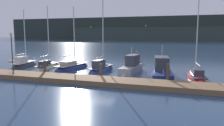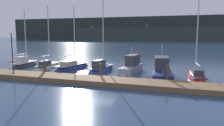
{
  "view_description": "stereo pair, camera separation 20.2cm",
  "coord_description": "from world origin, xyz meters",
  "px_view_note": "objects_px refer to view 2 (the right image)",
  "views": [
    {
      "loc": [
        7.93,
        -21.04,
        4.69
      ],
      "look_at": [
        0.0,
        3.27,
        1.2
      ],
      "focal_mm": 35.0,
      "sensor_mm": 36.0,
      "label": 1
    },
    {
      "loc": [
        8.12,
        -20.98,
        4.69
      ],
      "look_at": [
        0.0,
        3.27,
        1.2
      ],
      "focal_mm": 35.0,
      "sensor_mm": 36.0,
      "label": 2
    }
  ],
  "objects_px": {
    "sailboat_berth_2": "(48,67)",
    "motorboat_berth_6": "(161,72)",
    "sailboat_berth_1": "(25,66)",
    "sailboat_berth_4": "(101,70)",
    "channel_buoy": "(137,58)",
    "rowboat_adrift": "(15,62)",
    "sailboat_berth_7": "(196,77)",
    "dock_lamppost": "(12,46)",
    "motorboat_berth_5": "(131,69)",
    "sailboat_berth_3": "(72,68)"
  },
  "relations": [
    {
      "from": "dock_lamppost",
      "to": "sailboat_berth_3",
      "type": "bearing_deg",
      "value": 67.78
    },
    {
      "from": "sailboat_berth_1",
      "to": "sailboat_berth_2",
      "type": "distance_m",
      "value": 3.89
    },
    {
      "from": "channel_buoy",
      "to": "rowboat_adrift",
      "type": "bearing_deg",
      "value": -162.02
    },
    {
      "from": "motorboat_berth_6",
      "to": "sailboat_berth_7",
      "type": "height_order",
      "value": "sailboat_berth_7"
    },
    {
      "from": "sailboat_berth_2",
      "to": "sailboat_berth_7",
      "type": "height_order",
      "value": "sailboat_berth_7"
    },
    {
      "from": "channel_buoy",
      "to": "dock_lamppost",
      "type": "height_order",
      "value": "dock_lamppost"
    },
    {
      "from": "sailboat_berth_3",
      "to": "motorboat_berth_6",
      "type": "xyz_separation_m",
      "value": [
        11.75,
        -1.07,
        0.28
      ]
    },
    {
      "from": "rowboat_adrift",
      "to": "motorboat_berth_5",
      "type": "bearing_deg",
      "value": -9.94
    },
    {
      "from": "motorboat_berth_6",
      "to": "rowboat_adrift",
      "type": "relative_size",
      "value": 2.16
    },
    {
      "from": "sailboat_berth_3",
      "to": "dock_lamppost",
      "type": "height_order",
      "value": "sailboat_berth_3"
    },
    {
      "from": "motorboat_berth_5",
      "to": "rowboat_adrift",
      "type": "relative_size",
      "value": 1.73
    },
    {
      "from": "dock_lamppost",
      "to": "rowboat_adrift",
      "type": "height_order",
      "value": "dock_lamppost"
    },
    {
      "from": "rowboat_adrift",
      "to": "sailboat_berth_2",
      "type": "bearing_deg",
      "value": -23.69
    },
    {
      "from": "motorboat_berth_5",
      "to": "channel_buoy",
      "type": "xyz_separation_m",
      "value": [
        -1.46,
        9.97,
        0.32
      ]
    },
    {
      "from": "motorboat_berth_6",
      "to": "sailboat_berth_7",
      "type": "distance_m",
      "value": 3.63
    },
    {
      "from": "sailboat_berth_1",
      "to": "rowboat_adrift",
      "type": "height_order",
      "value": "sailboat_berth_1"
    },
    {
      "from": "channel_buoy",
      "to": "sailboat_berth_1",
      "type": "bearing_deg",
      "value": -143.38
    },
    {
      "from": "sailboat_berth_7",
      "to": "motorboat_berth_6",
      "type": "bearing_deg",
      "value": 173.4
    },
    {
      "from": "dock_lamppost",
      "to": "sailboat_berth_2",
      "type": "bearing_deg",
      "value": 93.7
    },
    {
      "from": "sailboat_berth_3",
      "to": "sailboat_berth_4",
      "type": "bearing_deg",
      "value": -8.07
    },
    {
      "from": "sailboat_berth_1",
      "to": "sailboat_berth_4",
      "type": "bearing_deg",
      "value": -0.63
    },
    {
      "from": "sailboat_berth_3",
      "to": "dock_lamppost",
      "type": "xyz_separation_m",
      "value": [
        -2.99,
        -7.32,
        3.24
      ]
    },
    {
      "from": "sailboat_berth_2",
      "to": "dock_lamppost",
      "type": "relative_size",
      "value": 2.07
    },
    {
      "from": "motorboat_berth_5",
      "to": "sailboat_berth_4",
      "type": "bearing_deg",
      "value": -172.2
    },
    {
      "from": "channel_buoy",
      "to": "motorboat_berth_5",
      "type": "bearing_deg",
      "value": -81.67
    },
    {
      "from": "sailboat_berth_4",
      "to": "motorboat_berth_6",
      "type": "height_order",
      "value": "sailboat_berth_4"
    },
    {
      "from": "channel_buoy",
      "to": "motorboat_berth_6",
      "type": "bearing_deg",
      "value": -64.81
    },
    {
      "from": "sailboat_berth_4",
      "to": "motorboat_berth_5",
      "type": "relative_size",
      "value": 1.63
    },
    {
      "from": "dock_lamppost",
      "to": "rowboat_adrift",
      "type": "relative_size",
      "value": 1.26
    },
    {
      "from": "sailboat_berth_2",
      "to": "motorboat_berth_6",
      "type": "relative_size",
      "value": 1.2
    },
    {
      "from": "sailboat_berth_7",
      "to": "dock_lamppost",
      "type": "xyz_separation_m",
      "value": [
        -18.33,
        -5.83,
        3.22
      ]
    },
    {
      "from": "sailboat_berth_7",
      "to": "rowboat_adrift",
      "type": "bearing_deg",
      "value": 169.87
    },
    {
      "from": "sailboat_berth_4",
      "to": "channel_buoy",
      "type": "height_order",
      "value": "sailboat_berth_4"
    },
    {
      "from": "sailboat_berth_3",
      "to": "sailboat_berth_4",
      "type": "xyz_separation_m",
      "value": [
        4.37,
        -0.62,
        0.05
      ]
    },
    {
      "from": "sailboat_berth_1",
      "to": "dock_lamppost",
      "type": "height_order",
      "value": "sailboat_berth_1"
    },
    {
      "from": "dock_lamppost",
      "to": "rowboat_adrift",
      "type": "distance_m",
      "value": 15.03
    },
    {
      "from": "dock_lamppost",
      "to": "motorboat_berth_5",
      "type": "bearing_deg",
      "value": 33.08
    },
    {
      "from": "sailboat_berth_7",
      "to": "sailboat_berth_3",
      "type": "bearing_deg",
      "value": 174.48
    },
    {
      "from": "channel_buoy",
      "to": "rowboat_adrift",
      "type": "xyz_separation_m",
      "value": [
        -19.43,
        -6.31,
        -0.66
      ]
    },
    {
      "from": "sailboat_berth_1",
      "to": "sailboat_berth_7",
      "type": "distance_m",
      "value": 22.67
    },
    {
      "from": "sailboat_berth_3",
      "to": "channel_buoy",
      "type": "height_order",
      "value": "sailboat_berth_3"
    },
    {
      "from": "sailboat_berth_3",
      "to": "channel_buoy",
      "type": "xyz_separation_m",
      "value": [
        6.61,
        9.86,
        0.57
      ]
    },
    {
      "from": "sailboat_berth_2",
      "to": "channel_buoy",
      "type": "relative_size",
      "value": 4.92
    },
    {
      "from": "sailboat_berth_1",
      "to": "motorboat_berth_5",
      "type": "relative_size",
      "value": 1.45
    },
    {
      "from": "motorboat_berth_5",
      "to": "sailboat_berth_1",
      "type": "bearing_deg",
      "value": -178.59
    },
    {
      "from": "motorboat_berth_5",
      "to": "sailboat_berth_7",
      "type": "relative_size",
      "value": 0.56
    },
    {
      "from": "sailboat_berth_2",
      "to": "sailboat_berth_7",
      "type": "relative_size",
      "value": 0.84
    },
    {
      "from": "motorboat_berth_6",
      "to": "rowboat_adrift",
      "type": "bearing_deg",
      "value": 169.36
    },
    {
      "from": "motorboat_berth_6",
      "to": "sailboat_berth_7",
      "type": "xyz_separation_m",
      "value": [
        3.59,
        -0.42,
        -0.26
      ]
    },
    {
      "from": "sailboat_berth_1",
      "to": "motorboat_berth_5",
      "type": "bearing_deg",
      "value": 1.41
    }
  ]
}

